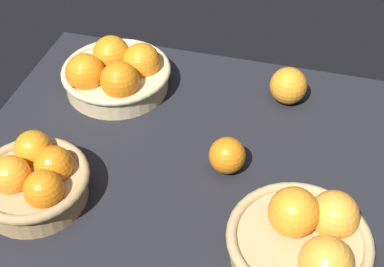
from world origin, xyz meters
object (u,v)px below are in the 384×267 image
(basket_near_left, at_px, (34,180))
(loose_orange_back_gap, at_px, (227,157))
(loose_orange_front_gap, at_px, (288,86))
(basket_near_right, at_px, (305,240))
(basket_far_left, at_px, (116,73))

(basket_near_left, relative_size, loose_orange_back_gap, 2.92)
(loose_orange_front_gap, distance_m, loose_orange_back_gap, 0.25)
(basket_near_right, relative_size, loose_orange_front_gap, 2.91)
(basket_far_left, height_order, basket_near_left, basket_far_left)
(basket_far_left, xyz_separation_m, basket_near_right, (0.44, -0.33, -0.00))
(basket_near_right, bearing_deg, loose_orange_back_gap, 135.47)
(basket_near_left, relative_size, basket_near_right, 0.87)
(loose_orange_back_gap, bearing_deg, basket_near_right, -44.53)
(loose_orange_front_gap, xyz_separation_m, loose_orange_back_gap, (-0.08, -0.24, -0.01))
(basket_near_right, height_order, loose_orange_back_gap, basket_near_right)
(basket_far_left, relative_size, basket_near_left, 1.18)
(basket_near_right, height_order, loose_orange_front_gap, basket_near_right)
(loose_orange_front_gap, bearing_deg, loose_orange_back_gap, -108.99)
(basket_near_left, height_order, loose_orange_back_gap, basket_near_left)
(basket_near_left, height_order, loose_orange_front_gap, basket_near_left)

